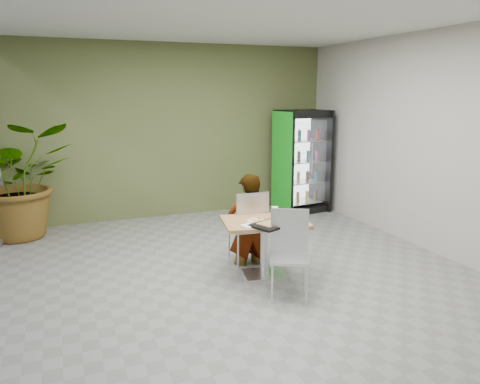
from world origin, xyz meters
The scene contains 12 objects.
ground centered at (0.00, 0.00, 0.00)m, with size 7.00×7.00×0.00m, color gray.
room_envelope centered at (0.00, 0.00, 1.60)m, with size 6.00×7.00×3.20m, color beige, non-canonical shape.
dining_table centered at (0.29, 0.05, 0.54)m, with size 1.15×0.90×0.75m.
chair_far centered at (0.28, 0.54, 0.60)m, with size 0.47×0.48×1.03m.
chair_near centered at (0.35, -0.51, 0.59)m, with size 0.59×0.60×1.00m.
seated_woman centered at (0.29, 0.59, 0.48)m, with size 0.57×0.37×1.56m, color black.
pizza_plate centered at (0.16, 0.06, 0.77)m, with size 0.30×0.28×0.03m.
soda_cup centered at (0.43, 0.07, 0.82)m, with size 0.09×0.09×0.16m.
napkin_stack centered at (-0.01, -0.13, 0.76)m, with size 0.14×0.14×0.02m, color white.
cafeteria_tray centered at (0.26, -0.20, 0.76)m, with size 0.48×0.35×0.03m, color black.
beverage_fridge centered at (2.38, 2.91, 0.99)m, with size 0.99×0.80×1.98m.
potted_plant centered at (-2.67, 3.05, 0.94)m, with size 1.68×1.46×1.87m, color #2E6D2B.
Camera 1 is at (-2.06, -5.09, 2.33)m, focal length 35.00 mm.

